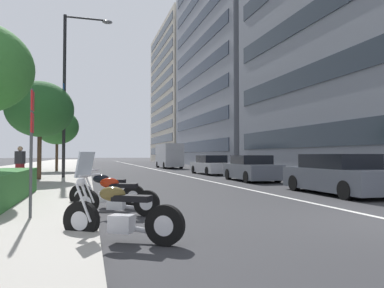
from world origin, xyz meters
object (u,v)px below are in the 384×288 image
object	(u,v)px
car_mid_block_traffic	(211,166)
street_tree_mid_sidewalk	(57,127)
motorcycle_nearest_camera	(119,215)
motorcycle_under_tarp	(106,192)
street_lamp_with_banners	(71,81)
street_tree_near_plaza_corner	(40,109)
car_approaching_light	(251,169)
car_following_behind	(337,175)
parking_sign_by_curb	(32,137)
delivery_van_ahead	(169,155)
pedestrian_on_plaza	(20,164)
motorcycle_second_in_row	(115,198)

from	to	relation	value
car_mid_block_traffic	street_tree_mid_sidewalk	distance (m)	13.05
motorcycle_nearest_camera	street_tree_mid_sidewalk	world-z (taller)	street_tree_mid_sidewalk
motorcycle_under_tarp	car_mid_block_traffic	bearing A→B (deg)	-93.25
street_lamp_with_banners	motorcycle_under_tarp	bearing A→B (deg)	-172.90
street_tree_near_plaza_corner	street_tree_mid_sidewalk	size ratio (longest dim) A/B	1.03
street_tree_mid_sidewalk	car_approaching_light	bearing A→B (deg)	-139.64
street_tree_near_plaza_corner	street_tree_mid_sidewalk	xyz separation A→B (m)	(10.59, -0.03, -0.11)
motorcycle_under_tarp	street_tree_near_plaza_corner	xyz separation A→B (m)	(10.59, 2.97, 3.45)
car_following_behind	parking_sign_by_curb	size ratio (longest dim) A/B	1.78
delivery_van_ahead	pedestrian_on_plaza	xyz separation A→B (m)	(-20.10, 11.60, -0.41)
car_following_behind	delivery_van_ahead	xyz separation A→B (m)	(27.58, 0.18, 0.72)
street_tree_near_plaza_corner	street_tree_mid_sidewalk	distance (m)	10.59
car_mid_block_traffic	parking_sign_by_curb	world-z (taller)	parking_sign_by_curb
car_approaching_light	street_lamp_with_banners	distance (m)	11.45
delivery_van_ahead	street_lamp_with_banners	distance (m)	19.84
motorcycle_nearest_camera	parking_sign_by_curb	bearing A→B (deg)	-17.92
motorcycle_under_tarp	delivery_van_ahead	world-z (taller)	delivery_van_ahead
motorcycle_second_in_row	street_lamp_with_banners	world-z (taller)	street_lamp_with_banners
parking_sign_by_curb	car_mid_block_traffic	bearing A→B (deg)	-29.59
car_mid_block_traffic	street_lamp_with_banners	xyz separation A→B (m)	(-3.53, 9.77, 5.03)
motorcycle_second_in_row	parking_sign_by_curb	xyz separation A→B (m)	(-0.72, 1.73, 1.39)
motorcycle_second_in_row	car_approaching_light	world-z (taller)	car_approaching_light
car_approaching_light	motorcycle_second_in_row	bearing A→B (deg)	141.83
motorcycle_second_in_row	pedestrian_on_plaza	size ratio (longest dim) A/B	1.15
motorcycle_nearest_camera	car_mid_block_traffic	world-z (taller)	motorcycle_nearest_camera
car_mid_block_traffic	pedestrian_on_plaza	xyz separation A→B (m)	(-6.75, 11.87, 0.35)
car_mid_block_traffic	pedestrian_on_plaza	world-z (taller)	pedestrian_on_plaza
motorcycle_second_in_row	parking_sign_by_curb	world-z (taller)	parking_sign_by_curb
motorcycle_second_in_row	car_following_behind	distance (m)	8.43
motorcycle_under_tarp	street_tree_mid_sidewalk	bearing A→B (deg)	-56.89
motorcycle_second_in_row	motorcycle_nearest_camera	bearing A→B (deg)	112.36
motorcycle_under_tarp	motorcycle_second_in_row	bearing A→B (deg)	121.29
car_mid_block_traffic	street_tree_mid_sidewalk	world-z (taller)	street_tree_mid_sidewalk
motorcycle_second_in_row	street_tree_mid_sidewalk	bearing A→B (deg)	-57.24
car_following_behind	car_approaching_light	world-z (taller)	car_following_behind
motorcycle_under_tarp	pedestrian_on_plaza	xyz separation A→B (m)	(8.57, 3.57, 0.59)
car_following_behind	delivery_van_ahead	bearing A→B (deg)	1.68
car_approaching_light	pedestrian_on_plaza	bearing A→B (deg)	89.77
motorcycle_nearest_camera	delivery_van_ahead	xyz separation A→B (m)	(32.71, -8.00, 0.97)
delivery_van_ahead	pedestrian_on_plaza	bearing A→B (deg)	150.16
motorcycle_nearest_camera	car_following_behind	size ratio (longest dim) A/B	0.40
motorcycle_second_in_row	street_tree_mid_sidewalk	distance (m)	22.99
street_tree_near_plaza_corner	motorcycle_under_tarp	bearing A→B (deg)	-164.31
car_approaching_light	delivery_van_ahead	world-z (taller)	delivery_van_ahead
street_tree_mid_sidewalk	street_tree_near_plaza_corner	bearing A→B (deg)	179.85
car_mid_block_traffic	street_lamp_with_banners	bearing A→B (deg)	108.26
street_lamp_with_banners	street_tree_mid_sidewalk	size ratio (longest dim) A/B	1.86
delivery_van_ahead	parking_sign_by_curb	size ratio (longest dim) A/B	2.20
car_following_behind	motorcycle_second_in_row	bearing A→B (deg)	108.29
motorcycle_nearest_camera	street_lamp_with_banners	xyz separation A→B (m)	(15.82, 1.49, 5.24)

